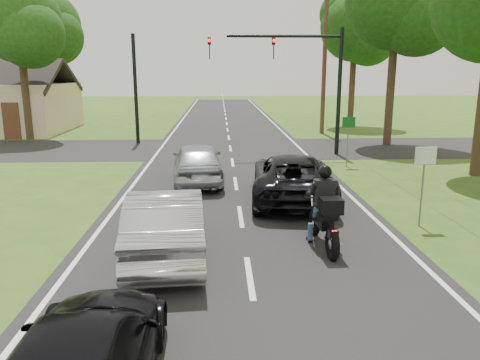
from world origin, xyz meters
name	(u,v)px	position (x,y,z in m)	size (l,w,h in m)	color
ground	(250,278)	(0.00, 0.00, 0.00)	(140.00, 140.00, 0.00)	#2C5417
road	(234,172)	(0.00, 10.00, 0.01)	(8.00, 100.00, 0.01)	black
cross_road	(230,148)	(0.00, 16.00, 0.01)	(60.00, 7.00, 0.01)	black
motorcycle_rider	(325,216)	(1.82, 1.57, 0.77)	(0.65, 2.28, 1.96)	black
dark_suv	(292,177)	(1.72, 5.77, 0.74)	(2.43, 5.27, 1.47)	black
silver_sedan	(166,222)	(-1.78, 1.28, 0.76)	(1.58, 4.53, 1.49)	silver
silver_suv	(197,162)	(-1.39, 8.28, 0.76)	(1.76, 4.36, 1.49)	#ABAFB4
traffic_signal	(301,68)	(3.34, 14.00, 4.14)	(6.38, 0.44, 6.00)	black
signal_pole_far	(136,90)	(-5.20, 18.00, 3.00)	(0.20, 0.20, 6.00)	black
utility_pole_far	(325,54)	(6.20, 22.00, 5.08)	(1.60, 0.28, 10.00)	brown
sign_white	(424,167)	(4.70, 2.98, 1.60)	(0.55, 0.07, 2.12)	slate
sign_green	(348,129)	(4.90, 10.98, 1.60)	(0.55, 0.07, 2.12)	slate
tree_row_d	(404,4)	(9.10, 16.76, 7.43)	(5.76, 5.58, 10.45)	#332316
tree_row_e	(360,31)	(9.48, 25.78, 6.83)	(5.28, 5.12, 9.61)	#332316
tree_left_near	(22,26)	(-11.73, 19.78, 6.53)	(5.12, 4.96, 9.22)	#332316
tree_left_far	(48,30)	(-13.70, 29.76, 7.13)	(5.76, 5.58, 10.14)	#332316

